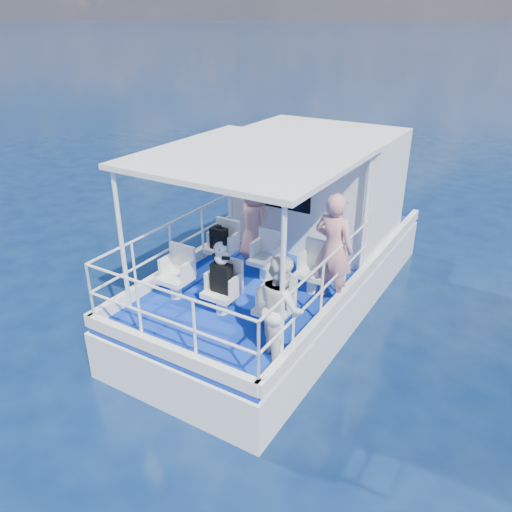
{
  "coord_description": "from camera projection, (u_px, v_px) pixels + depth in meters",
  "views": [
    {
      "loc": [
        3.83,
        -6.42,
        4.99
      ],
      "look_at": [
        0.18,
        -0.4,
        1.62
      ],
      "focal_mm": 35.0,
      "sensor_mm": 36.0,
      "label": 1
    }
  ],
  "objects": [
    {
      "name": "ground",
      "position": [
        259.0,
        327.0,
        8.9
      ],
      "size": [
        2000.0,
        2000.0,
        0.0
      ],
      "primitive_type": "plane",
      "color": "#081940",
      "rests_on": "ground"
    },
    {
      "name": "passenger_stbd_aft",
      "position": [
        281.0,
        307.0,
        6.42
      ],
      "size": [
        0.89,
        0.88,
        1.45
      ],
      "primitive_type": "imported",
      "rotation": [
        0.0,
        0.0,
        2.39
      ],
      "color": "white",
      "rests_on": "deck"
    },
    {
      "name": "canopy",
      "position": [
        252.0,
        156.0,
        7.39
      ],
      "size": [
        3.0,
        3.2,
        0.08
      ],
      "primitive_type": "cube",
      "color": "white",
      "rests_on": "cabin"
    },
    {
      "name": "hull",
      "position": [
        285.0,
        303.0,
        9.67
      ],
      "size": [
        3.0,
        7.0,
        1.6
      ],
      "primitive_type": "cube",
      "color": "white",
      "rests_on": "ground"
    },
    {
      "name": "seat_stbd_fwd",
      "position": [
        312.0,
        282.0,
        8.16
      ],
      "size": [
        0.48,
        0.46,
        0.38
      ],
      "primitive_type": "cube",
      "color": "silver",
      "rests_on": "deck"
    },
    {
      "name": "backpack_center",
      "position": [
        222.0,
        278.0,
        7.39
      ],
      "size": [
        0.3,
        0.17,
        0.45
      ],
      "primitive_type": "cube",
      "color": "black",
      "rests_on": "seat_center_aft"
    },
    {
      "name": "railings",
      "position": [
        240.0,
        270.0,
        7.85
      ],
      "size": [
        2.84,
        3.59,
        1.0
      ],
      "primitive_type": null,
      "color": "white",
      "rests_on": "deck"
    },
    {
      "name": "seat_center_aft",
      "position": [
        222.0,
        302.0,
        7.58
      ],
      "size": [
        0.48,
        0.46,
        0.38
      ],
      "primitive_type": "cube",
      "color": "silver",
      "rests_on": "deck"
    },
    {
      "name": "seat_center_fwd",
      "position": [
        265.0,
        269.0,
        8.58
      ],
      "size": [
        0.48,
        0.46,
        0.38
      ],
      "primitive_type": "cube",
      "color": "silver",
      "rests_on": "deck"
    },
    {
      "name": "seat_port_aft",
      "position": [
        176.0,
        287.0,
        8.0
      ],
      "size": [
        0.48,
        0.46,
        0.38
      ],
      "primitive_type": "cube",
      "color": "silver",
      "rests_on": "deck"
    },
    {
      "name": "compact_camera",
      "position": [
        218.0,
        227.0,
        8.7
      ],
      "size": [
        0.09,
        0.06,
        0.06
      ],
      "primitive_type": "cube",
      "color": "black",
      "rests_on": "backpack_port"
    },
    {
      "name": "passenger_port_fwd",
      "position": [
        254.0,
        222.0,
        9.04
      ],
      "size": [
        0.67,
        0.59,
        1.48
      ],
      "primitive_type": "imported",
      "rotation": [
        0.0,
        0.0,
        2.72
      ],
      "color": "tan",
      "rests_on": "deck"
    },
    {
      "name": "canopy_posts",
      "position": [
        251.0,
        228.0,
        7.84
      ],
      "size": [
        2.77,
        2.97,
        2.2
      ],
      "color": "white",
      "rests_on": "deck"
    },
    {
      "name": "deck",
      "position": [
        286.0,
        263.0,
        9.3
      ],
      "size": [
        2.9,
        6.9,
        0.1
      ],
      "primitive_type": "cube",
      "color": "navy",
      "rests_on": "hull"
    },
    {
      "name": "seat_stbd_aft",
      "position": [
        273.0,
        319.0,
        7.16
      ],
      "size": [
        0.48,
        0.46,
        0.38
      ],
      "primitive_type": "cube",
      "color": "silver",
      "rests_on": "deck"
    },
    {
      "name": "backpack_port",
      "position": [
        219.0,
        238.0,
        8.79
      ],
      "size": [
        0.3,
        0.17,
        0.39
      ],
      "primitive_type": "cube",
      "color": "black",
      "rests_on": "seat_port_fwd"
    },
    {
      "name": "panda",
      "position": [
        221.0,
        252.0,
        7.22
      ],
      "size": [
        0.24,
        0.2,
        0.37
      ],
      "primitive_type": null,
      "color": "silver",
      "rests_on": "backpack_center"
    },
    {
      "name": "passenger_stbd_fwd",
      "position": [
        333.0,
        249.0,
        7.64
      ],
      "size": [
        0.69,
        0.49,
        1.78
      ],
      "primitive_type": "imported",
      "rotation": [
        0.0,
        0.0,
        3.04
      ],
      "color": "#D88B8E",
      "rests_on": "deck"
    },
    {
      "name": "seat_port_fwd",
      "position": [
        222.0,
        257.0,
        9.0
      ],
      "size": [
        0.48,
        0.46,
        0.38
      ],
      "primitive_type": "cube",
      "color": "silver",
      "rests_on": "deck"
    },
    {
      "name": "cabin",
      "position": [
        319.0,
        186.0,
        9.81
      ],
      "size": [
        2.85,
        2.0,
        2.2
      ],
      "primitive_type": "cube",
      "color": "white",
      "rests_on": "deck"
    }
  ]
}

